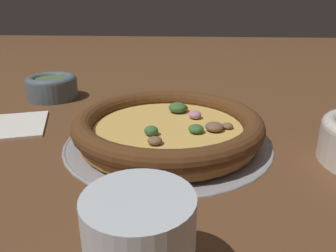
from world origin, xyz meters
name	(u,v)px	position (x,y,z in m)	size (l,w,h in m)	color
ground_plane	(168,142)	(0.00, 0.00, 0.00)	(3.00, 3.00, 0.00)	brown
pizza_tray	(168,140)	(0.00, 0.00, 0.00)	(0.32, 0.32, 0.01)	#9E9EA3
pizza	(168,126)	(0.00, 0.00, 0.03)	(0.29, 0.29, 0.04)	#A86B33
bowl_far	(52,86)	(0.27, -0.22, 0.03)	(0.11, 0.11, 0.05)	slate
drinking_cup	(147,245)	(0.00, 0.27, 0.04)	(0.08, 0.08, 0.08)	silver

